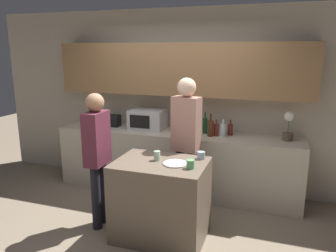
# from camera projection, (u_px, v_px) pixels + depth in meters

# --- Properties ---
(ground_plane) EXTENTS (14.00, 14.00, 0.00)m
(ground_plane) POSITION_uv_depth(u_px,v_px,m) (139.00, 239.00, 3.72)
(ground_plane) COLOR #7F705B
(back_wall) EXTENTS (6.40, 0.40, 2.70)m
(back_wall) POSITION_uv_depth(u_px,v_px,m) (181.00, 88.00, 4.90)
(back_wall) COLOR #B2A893
(back_wall) RESTS_ON ground_plane
(back_counter) EXTENTS (3.60, 0.62, 0.92)m
(back_counter) POSITION_uv_depth(u_px,v_px,m) (176.00, 162.00, 4.90)
(back_counter) COLOR #B7AD99
(back_counter) RESTS_ON ground_plane
(kitchen_island) EXTENTS (1.01, 0.73, 0.90)m
(kitchen_island) POSITION_uv_depth(u_px,v_px,m) (161.00, 200.00, 3.69)
(kitchen_island) COLOR brown
(kitchen_island) RESTS_ON ground_plane
(microwave) EXTENTS (0.52, 0.39, 0.30)m
(microwave) POSITION_uv_depth(u_px,v_px,m) (148.00, 119.00, 4.97)
(microwave) COLOR #B7BABC
(microwave) RESTS_ON back_counter
(toaster) EXTENTS (0.26, 0.16, 0.18)m
(toaster) POSITION_uv_depth(u_px,v_px,m) (112.00, 120.00, 5.18)
(toaster) COLOR black
(toaster) RESTS_ON back_counter
(potted_plant) EXTENTS (0.14, 0.14, 0.40)m
(potted_plant) POSITION_uv_depth(u_px,v_px,m) (288.00, 126.00, 4.33)
(potted_plant) COLOR brown
(potted_plant) RESTS_ON back_counter
(bottle_0) EXTENTS (0.07, 0.07, 0.25)m
(bottle_0) POSITION_uv_depth(u_px,v_px,m) (193.00, 128.00, 4.66)
(bottle_0) COLOR #472814
(bottle_0) RESTS_ON back_counter
(bottle_1) EXTENTS (0.06, 0.06, 0.25)m
(bottle_1) POSITION_uv_depth(u_px,v_px,m) (197.00, 128.00, 4.64)
(bottle_1) COLOR silver
(bottle_1) RESTS_ON back_counter
(bottle_2) EXTENTS (0.06, 0.06, 0.31)m
(bottle_2) POSITION_uv_depth(u_px,v_px,m) (205.00, 125.00, 4.71)
(bottle_2) COLOR #194723
(bottle_2) RESTS_ON back_counter
(bottle_3) EXTENTS (0.08, 0.08, 0.32)m
(bottle_3) POSITION_uv_depth(u_px,v_px,m) (210.00, 128.00, 4.56)
(bottle_3) COLOR #472814
(bottle_3) RESTS_ON back_counter
(bottle_4) EXTENTS (0.07, 0.07, 0.24)m
(bottle_4) POSITION_uv_depth(u_px,v_px,m) (216.00, 130.00, 4.58)
(bottle_4) COLOR maroon
(bottle_4) RESTS_ON back_counter
(bottle_5) EXTENTS (0.08, 0.08, 0.25)m
(bottle_5) POSITION_uv_depth(u_px,v_px,m) (223.00, 130.00, 4.54)
(bottle_5) COLOR silver
(bottle_5) RESTS_ON back_counter
(bottle_6) EXTENTS (0.07, 0.07, 0.22)m
(bottle_6) POSITION_uv_depth(u_px,v_px,m) (230.00, 129.00, 4.62)
(bottle_6) COLOR maroon
(bottle_6) RESTS_ON back_counter
(plate_on_island) EXTENTS (0.26, 0.26, 0.01)m
(plate_on_island) POSITION_uv_depth(u_px,v_px,m) (175.00, 164.00, 3.51)
(plate_on_island) COLOR white
(plate_on_island) RESTS_ON kitchen_island
(cup_0) EXTENTS (0.07, 0.07, 0.11)m
(cup_0) POSITION_uv_depth(u_px,v_px,m) (157.00, 156.00, 3.63)
(cup_0) COLOR #A4C3A4
(cup_0) RESTS_ON kitchen_island
(cup_1) EXTENTS (0.09, 0.09, 0.09)m
(cup_1) POSITION_uv_depth(u_px,v_px,m) (190.00, 164.00, 3.38)
(cup_1) COLOR #61A96A
(cup_1) RESTS_ON kitchen_island
(cup_2) EXTENTS (0.09, 0.09, 0.08)m
(cup_2) POSITION_uv_depth(u_px,v_px,m) (201.00, 155.00, 3.68)
(cup_2) COLOR #99A7B8
(cup_2) RESTS_ON kitchen_island
(person_left) EXTENTS (0.21, 0.34, 1.63)m
(person_left) POSITION_uv_depth(u_px,v_px,m) (97.00, 150.00, 3.81)
(person_left) COLOR black
(person_left) RESTS_ON ground_plane
(person_center) EXTENTS (0.37, 0.25, 1.77)m
(person_center) POSITION_uv_depth(u_px,v_px,m) (186.00, 134.00, 4.09)
(person_center) COLOR black
(person_center) RESTS_ON ground_plane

